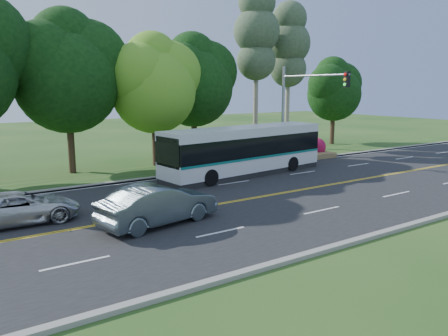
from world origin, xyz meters
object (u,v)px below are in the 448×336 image
traffic_signal (301,100)px  sedan (158,204)px  suv (20,208)px  transit_bus (245,151)px

traffic_signal → sedan: 16.01m
traffic_signal → suv: bearing=-169.7°
transit_bus → suv: size_ratio=2.52×
traffic_signal → transit_bus: traffic_signal is taller
transit_bus → suv: (-13.67, -3.10, -0.86)m
transit_bus → traffic_signal: bearing=-3.5°
transit_bus → sedan: (-9.00, -6.36, -0.69)m
traffic_signal → sedan: bearing=-154.6°
suv → transit_bus: bearing=-75.8°
traffic_signal → suv: traffic_signal is taller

